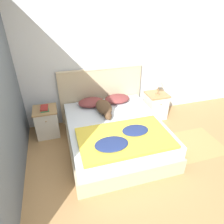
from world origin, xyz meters
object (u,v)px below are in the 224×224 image
object	(u,v)px
pillow_left	(91,102)
pillow_right	(117,99)
dog	(104,108)
nightstand_left	(47,122)
bed	(115,134)
table_lamp	(159,82)
nightstand_right	(156,105)
book_stack	(44,108)

from	to	relation	value
pillow_left	pillow_right	size ratio (longest dim) A/B	1.00
dog	pillow_right	bearing A→B (deg)	41.61
nightstand_left	dog	world-z (taller)	dog
dog	bed	bearing A→B (deg)	-77.90
dog	table_lamp	bearing A→B (deg)	12.39
nightstand_right	pillow_left	bearing A→B (deg)	178.72
book_stack	dog	bearing A→B (deg)	-14.17
pillow_right	book_stack	world-z (taller)	pillow_right
bed	book_stack	world-z (taller)	book_stack
bed	pillow_left	xyz separation A→B (m)	(-0.27, 0.72, 0.32)
pillow_right	book_stack	size ratio (longest dim) A/B	2.15
pillow_right	book_stack	bearing A→B (deg)	-178.11
pillow_left	dog	bearing A→B (deg)	-60.24
nightstand_right	pillow_right	distance (m)	0.93
pillow_right	dog	bearing A→B (deg)	-138.39
pillow_right	table_lamp	xyz separation A→B (m)	(0.88, -0.04, 0.27)
dog	nightstand_right	bearing A→B (deg)	12.89
book_stack	bed	bearing A→B (deg)	-30.43
pillow_right	bed	bearing A→B (deg)	-110.32
nightstand_left	book_stack	bearing A→B (deg)	-85.72
book_stack	table_lamp	bearing A→B (deg)	0.09
nightstand_right	pillow_left	size ratio (longest dim) A/B	1.11
pillow_right	dog	xyz separation A→B (m)	(-0.36, -0.32, 0.02)
bed	nightstand_right	world-z (taller)	nightstand_right
bed	dog	xyz separation A→B (m)	(-0.09, 0.41, 0.34)
nightstand_left	book_stack	world-z (taller)	book_stack
nightstand_left	table_lamp	xyz separation A→B (m)	(2.30, -0.01, 0.54)
pillow_right	pillow_left	bearing A→B (deg)	180.00
bed	table_lamp	xyz separation A→B (m)	(1.15, 0.68, 0.58)
nightstand_right	table_lamp	bearing A→B (deg)	-90.00
bed	pillow_right	bearing A→B (deg)	69.68
dog	book_stack	bearing A→B (deg)	165.83
nightstand_right	book_stack	world-z (taller)	book_stack
bed	nightstand_right	bearing A→B (deg)	30.96
pillow_left	book_stack	distance (m)	0.88
pillow_right	dog	size ratio (longest dim) A/B	0.70
nightstand_right	dog	distance (m)	1.30
pillow_right	book_stack	xyz separation A→B (m)	(-1.42, -0.05, 0.03)
book_stack	table_lamp	size ratio (longest dim) A/B	0.68
bed	book_stack	xyz separation A→B (m)	(-1.15, 0.68, 0.35)
pillow_right	table_lamp	size ratio (longest dim) A/B	1.46
table_lamp	book_stack	bearing A→B (deg)	-179.91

